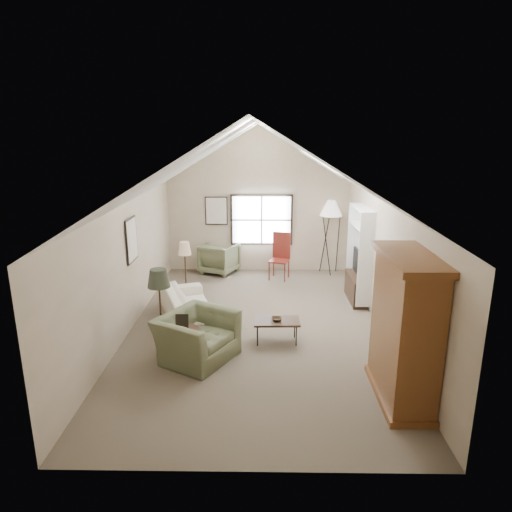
{
  "coord_description": "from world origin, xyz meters",
  "views": [
    {
      "loc": [
        0.13,
        -8.46,
        3.86
      ],
      "look_at": [
        0.0,
        0.4,
        1.4
      ],
      "focal_mm": 32.0,
      "sensor_mm": 36.0,
      "label": 1
    }
  ],
  "objects_px": {
    "armoire": "(405,329)",
    "side_chair": "(279,257)",
    "armchair_near": "(197,337)",
    "coffee_table": "(276,331)",
    "side_table": "(183,346)",
    "sofa": "(191,308)",
    "armchair_far": "(219,258)"
  },
  "relations": [
    {
      "from": "side_table",
      "to": "side_chair",
      "type": "xyz_separation_m",
      "value": [
        1.8,
        4.53,
        0.32
      ]
    },
    {
      "from": "sofa",
      "to": "side_table",
      "type": "height_order",
      "value": "sofa"
    },
    {
      "from": "armchair_far",
      "to": "coffee_table",
      "type": "relative_size",
      "value": 1.07
    },
    {
      "from": "side_table",
      "to": "side_chair",
      "type": "relative_size",
      "value": 0.47
    },
    {
      "from": "sofa",
      "to": "side_chair",
      "type": "bearing_deg",
      "value": -53.37
    },
    {
      "from": "armoire",
      "to": "side_chair",
      "type": "xyz_separation_m",
      "value": [
        -1.61,
        5.56,
        -0.48
      ]
    },
    {
      "from": "armoire",
      "to": "side_table",
      "type": "distance_m",
      "value": 3.65
    },
    {
      "from": "armoire",
      "to": "armchair_far",
      "type": "bearing_deg",
      "value": 118.03
    },
    {
      "from": "armoire",
      "to": "armchair_near",
      "type": "relative_size",
      "value": 1.77
    },
    {
      "from": "coffee_table",
      "to": "armchair_near",
      "type": "bearing_deg",
      "value": -154.84
    },
    {
      "from": "sofa",
      "to": "armchair_far",
      "type": "distance_m",
      "value": 3.48
    },
    {
      "from": "coffee_table",
      "to": "side_table",
      "type": "relative_size",
      "value": 1.46
    },
    {
      "from": "sofa",
      "to": "coffee_table",
      "type": "height_order",
      "value": "sofa"
    },
    {
      "from": "side_table",
      "to": "sofa",
      "type": "bearing_deg",
      "value": 93.58
    },
    {
      "from": "sofa",
      "to": "armchair_near",
      "type": "distance_m",
      "value": 1.52
    },
    {
      "from": "armoire",
      "to": "armchair_near",
      "type": "xyz_separation_m",
      "value": [
        -3.18,
        1.14,
        -0.7
      ]
    },
    {
      "from": "sofa",
      "to": "armchair_near",
      "type": "relative_size",
      "value": 1.87
    },
    {
      "from": "armchair_near",
      "to": "side_chair",
      "type": "bearing_deg",
      "value": 10.6
    },
    {
      "from": "armoire",
      "to": "coffee_table",
      "type": "xyz_separation_m",
      "value": [
        -1.78,
        1.8,
        -0.88
      ]
    },
    {
      "from": "armchair_near",
      "to": "side_table",
      "type": "bearing_deg",
      "value": 146.6
    },
    {
      "from": "armchair_far",
      "to": "side_table",
      "type": "relative_size",
      "value": 1.56
    },
    {
      "from": "sofa",
      "to": "armchair_far",
      "type": "relative_size",
      "value": 2.56
    },
    {
      "from": "side_table",
      "to": "side_chair",
      "type": "distance_m",
      "value": 4.88
    },
    {
      "from": "sofa",
      "to": "coffee_table",
      "type": "relative_size",
      "value": 2.73
    },
    {
      "from": "armoire",
      "to": "side_table",
      "type": "bearing_deg",
      "value": 163.16
    },
    {
      "from": "armchair_far",
      "to": "coffee_table",
      "type": "bearing_deg",
      "value": 133.75
    },
    {
      "from": "armoire",
      "to": "side_chair",
      "type": "bearing_deg",
      "value": 106.12
    },
    {
      "from": "armoire",
      "to": "coffee_table",
      "type": "relative_size",
      "value": 2.58
    },
    {
      "from": "armoire",
      "to": "side_table",
      "type": "xyz_separation_m",
      "value": [
        -3.4,
        1.03,
        -0.81
      ]
    },
    {
      "from": "armchair_near",
      "to": "sofa",
      "type": "bearing_deg",
      "value": 42.56
    },
    {
      "from": "armoire",
      "to": "sofa",
      "type": "xyz_separation_m",
      "value": [
        -3.5,
        2.63,
        -0.76
      ]
    },
    {
      "from": "sofa",
      "to": "armoire",
      "type": "bearing_deg",
      "value": -147.38
    }
  ]
}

